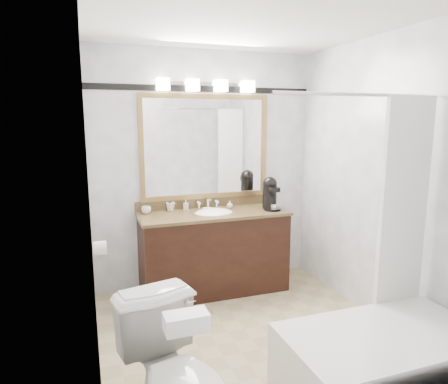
{
  "coord_description": "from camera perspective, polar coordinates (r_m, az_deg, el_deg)",
  "views": [
    {
      "loc": [
        -1.21,
        -2.79,
        1.79
      ],
      "look_at": [
        -0.12,
        0.35,
        1.18
      ],
      "focal_mm": 32.0,
      "sensor_mm": 36.0,
      "label": 1
    }
  ],
  "objects": [
    {
      "name": "mirror",
      "position": [
        4.26,
        -2.65,
        6.42
      ],
      "size": [
        1.4,
        0.04,
        1.1
      ],
      "color": "olive",
      "rests_on": "room"
    },
    {
      "name": "vanity",
      "position": [
        4.22,
        -1.49,
        -8.31
      ],
      "size": [
        1.53,
        0.58,
        0.97
      ],
      "color": "black",
      "rests_on": "ground"
    },
    {
      "name": "soap_bar",
      "position": [
        4.2,
        -2.45,
        -2.42
      ],
      "size": [
        0.09,
        0.07,
        0.03
      ],
      "primitive_type": "cube",
      "rotation": [
        0.0,
        0.0,
        0.19
      ],
      "color": "beige",
      "rests_on": "vanity"
    },
    {
      "name": "room",
      "position": [
        3.09,
        4.2,
        0.25
      ],
      "size": [
        2.42,
        2.62,
        2.52
      ],
      "color": "tan",
      "rests_on": "ground"
    },
    {
      "name": "soap_bottle_b",
      "position": [
        4.29,
        0.83,
        -1.78
      ],
      "size": [
        0.07,
        0.07,
        0.08
      ],
      "primitive_type": "imported",
      "rotation": [
        0.0,
        0.0,
        -0.15
      ],
      "color": "white",
      "rests_on": "vanity"
    },
    {
      "name": "tissue_box",
      "position": [
        1.95,
        -5.42,
        -17.97
      ],
      "size": [
        0.21,
        0.11,
        0.08
      ],
      "primitive_type": "cube",
      "rotation": [
        0.0,
        0.0,
        0.01
      ],
      "color": "white",
      "rests_on": "toilet"
    },
    {
      "name": "coffee_maker",
      "position": [
        4.24,
        6.6,
        -0.09
      ],
      "size": [
        0.18,
        0.23,
        0.35
      ],
      "rotation": [
        0.0,
        0.0,
        0.08
      ],
      "color": "black",
      "rests_on": "vanity"
    },
    {
      "name": "tp_roll",
      "position": [
        3.62,
        -17.32,
        -7.65
      ],
      "size": [
        0.11,
        0.12,
        0.12
      ],
      "primitive_type": "cylinder",
      "rotation": [
        0.0,
        1.57,
        0.0
      ],
      "color": "white",
      "rests_on": "room"
    },
    {
      "name": "cup_right",
      "position": [
        4.2,
        -7.65,
        -2.07
      ],
      "size": [
        0.13,
        0.13,
        0.09
      ],
      "primitive_type": "imported",
      "rotation": [
        0.0,
        0.0,
        -0.43
      ],
      "color": "white",
      "rests_on": "vanity"
    },
    {
      "name": "cup_left",
      "position": [
        4.11,
        -11.05,
        -2.54
      ],
      "size": [
        0.1,
        0.1,
        0.07
      ],
      "primitive_type": "imported",
      "rotation": [
        0.0,
        0.0,
        -0.04
      ],
      "color": "white",
      "rests_on": "vanity"
    },
    {
      "name": "soap_bottle_a",
      "position": [
        4.21,
        -5.47,
        -1.86
      ],
      "size": [
        0.06,
        0.06,
        0.11
      ],
      "primitive_type": "imported",
      "rotation": [
        0.0,
        0.0,
        -0.33
      ],
      "color": "white",
      "rests_on": "vanity"
    },
    {
      "name": "toilet",
      "position": [
        2.36,
        -6.5,
        -25.5
      ],
      "size": [
        0.63,
        0.89,
        0.82
      ],
      "primitive_type": "imported",
      "rotation": [
        0.0,
        0.0,
        0.22
      ],
      "color": "white",
      "rests_on": "ground"
    },
    {
      "name": "bathtub",
      "position": [
        3.0,
        21.89,
        -20.72
      ],
      "size": [
        1.3,
        0.75,
        1.96
      ],
      "color": "white",
      "rests_on": "ground"
    },
    {
      "name": "accent_stripe",
      "position": [
        4.27,
        -2.77,
        14.48
      ],
      "size": [
        2.4,
        0.01,
        0.06
      ],
      "primitive_type": "cube",
      "color": "black",
      "rests_on": "room"
    },
    {
      "name": "vanity_light_bar",
      "position": [
        4.21,
        -2.51,
        15.0
      ],
      "size": [
        1.02,
        0.14,
        0.12
      ],
      "color": "silver",
      "rests_on": "room"
    }
  ]
}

